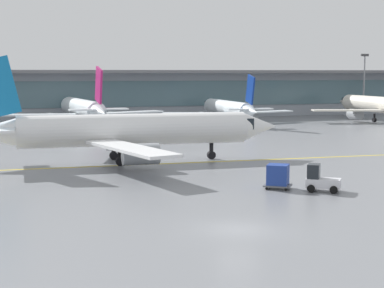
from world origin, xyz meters
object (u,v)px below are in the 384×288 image
at_px(gate_airplane_4, 380,105).
at_px(baggage_tug, 320,180).
at_px(taxiing_regional_jet, 131,131).
at_px(gate_airplane_3, 228,108).
at_px(gate_airplane_2, 82,109).
at_px(apron_light_mast_1, 364,81).
at_px(cargo_dolly_lead, 278,176).

bearing_deg(gate_airplane_4, baggage_tug, 143.61).
distance_m(taxiing_regional_jet, baggage_tug, 22.57).
bearing_deg(taxiing_regional_jet, gate_airplane_3, 59.93).
relative_size(gate_airplane_2, apron_light_mast_1, 2.33).
bearing_deg(gate_airplane_3, gate_airplane_2, 89.41).
bearing_deg(gate_airplane_2, gate_airplane_4, -100.38).
bearing_deg(cargo_dolly_lead, gate_airplane_2, 131.65).
relative_size(baggage_tug, cargo_dolly_lead, 1.12).
height_order(gate_airplane_3, taxiing_regional_jet, taxiing_regional_jet).
bearing_deg(gate_airplane_3, cargo_dolly_lead, 163.59).
height_order(gate_airplane_3, apron_light_mast_1, apron_light_mast_1).
bearing_deg(gate_airplane_3, gate_airplane_4, -98.56).
xyz_separation_m(gate_airplane_4, taxiing_regional_jet, (-54.80, -38.92, 0.21)).
xyz_separation_m(gate_airplane_2, cargo_dolly_lead, (8.29, -61.10, -1.97)).
height_order(gate_airplane_4, taxiing_regional_jet, taxiing_regional_jet).
relative_size(gate_airplane_4, baggage_tug, 10.34).
height_order(gate_airplane_4, apron_light_mast_1, apron_light_mast_1).
height_order(gate_airplane_2, baggage_tug, gate_airplane_2).
bearing_deg(baggage_tug, gate_airplane_4, 87.12).
xyz_separation_m(gate_airplane_4, baggage_tug, (-43.74, -58.46, -2.13)).
distance_m(taxiing_regional_jet, apron_light_mast_1, 82.25).
relative_size(cargo_dolly_lead, apron_light_mast_1, 0.20).
relative_size(gate_airplane_3, gate_airplane_4, 0.88).
relative_size(baggage_tug, apron_light_mast_1, 0.23).
xyz_separation_m(cargo_dolly_lead, apron_light_mast_1, (52.83, 72.56, 6.16)).
distance_m(gate_airplane_3, gate_airplane_4, 28.99).
height_order(gate_airplane_3, cargo_dolly_lead, gate_airplane_3).
bearing_deg(gate_airplane_2, gate_airplane_3, -96.19).
relative_size(gate_airplane_3, baggage_tug, 9.09).
height_order(gate_airplane_3, gate_airplane_4, gate_airplane_4).
bearing_deg(cargo_dolly_lead, taxiing_regional_jet, 149.10).
distance_m(gate_airplane_3, apron_light_mast_1, 37.20).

